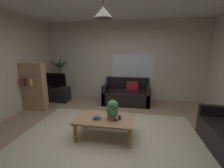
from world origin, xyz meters
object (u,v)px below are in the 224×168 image
at_px(book_on_table_0, 97,119).
at_px(potted_palm_corner, 60,79).
at_px(couch_under_window, 126,95).
at_px(tv, 55,80).
at_px(pendant_lamp, 103,13).
at_px(coffee_table, 105,121).
at_px(tv_stand, 56,94).
at_px(remote_on_table_0, 115,119).
at_px(remote_on_table_1, 120,117).
at_px(book_on_table_2, 96,117).
at_px(potted_plant_on_table, 112,110).
at_px(bookshelf_corner, 34,87).
at_px(book_on_table_1, 97,118).

distance_m(book_on_table_0, potted_palm_corner, 3.24).
bearing_deg(couch_under_window, book_on_table_0, -100.31).
height_order(tv, pendant_lamp, pendant_lamp).
xyz_separation_m(coffee_table, tv_stand, (-2.18, 1.89, -0.11)).
distance_m(coffee_table, book_on_table_0, 0.17).
bearing_deg(remote_on_table_0, remote_on_table_1, 22.71).
bearing_deg(tv, coffee_table, -40.66).
height_order(couch_under_window, remote_on_table_1, couch_under_window).
bearing_deg(book_on_table_2, potted_palm_corner, 130.72).
xyz_separation_m(remote_on_table_1, tv, (-2.48, 1.80, 0.33)).
bearing_deg(potted_plant_on_table, remote_on_table_1, 37.08).
distance_m(book_on_table_0, potted_plant_on_table, 0.35).
height_order(book_on_table_0, remote_on_table_0, remote_on_table_0).
bearing_deg(remote_on_table_1, tv, 136.71).
height_order(coffee_table, tv, tv).
xyz_separation_m(remote_on_table_0, potted_palm_corner, (-2.46, 2.37, 0.27)).
xyz_separation_m(potted_plant_on_table, potted_palm_corner, (-2.40, 2.38, 0.08)).
height_order(coffee_table, pendant_lamp, pendant_lamp).
height_order(remote_on_table_1, tv_stand, tv_stand).
distance_m(remote_on_table_1, bookshelf_corner, 2.85).
height_order(remote_on_table_1, pendant_lamp, pendant_lamp).
distance_m(remote_on_table_1, tv, 3.08).
bearing_deg(tv_stand, coffee_table, -40.98).
height_order(remote_on_table_1, potted_palm_corner, potted_palm_corner).
xyz_separation_m(potted_plant_on_table, tv, (-2.34, 1.91, 0.14)).
xyz_separation_m(couch_under_window, tv_stand, (-2.45, -0.24, -0.02)).
bearing_deg(remote_on_table_1, book_on_table_0, -166.72).
xyz_separation_m(book_on_table_2, potted_palm_corner, (-2.10, 2.44, 0.22)).
bearing_deg(remote_on_table_0, potted_palm_corner, 111.32).
xyz_separation_m(remote_on_table_1, potted_plant_on_table, (-0.13, -0.10, 0.19)).
bearing_deg(potted_plant_on_table, tv_stand, 140.53).
bearing_deg(coffee_table, potted_plant_on_table, -11.47).
relative_size(book_on_table_2, bookshelf_corner, 0.08).
xyz_separation_m(tv_stand, tv, (0.00, -0.02, 0.51)).
height_order(potted_palm_corner, bookshelf_corner, potted_palm_corner).
distance_m(remote_on_table_1, potted_palm_corner, 3.42).
height_order(potted_plant_on_table, bookshelf_corner, bookshelf_corner).
distance_m(potted_plant_on_table, tv, 3.02).
bearing_deg(potted_palm_corner, remote_on_table_0, -43.91).
bearing_deg(tv_stand, tv, -90.00).
relative_size(tv_stand, pendant_lamp, 1.88).
relative_size(book_on_table_1, remote_on_table_1, 0.94).
height_order(bookshelf_corner, pendant_lamp, pendant_lamp).
bearing_deg(potted_palm_corner, bookshelf_corner, -95.39).
relative_size(coffee_table, pendant_lamp, 2.42).
height_order(tv_stand, bookshelf_corner, bookshelf_corner).
relative_size(remote_on_table_0, potted_palm_corner, 0.10).
bearing_deg(tv, remote_on_table_1, -36.08).
bearing_deg(remote_on_table_1, couch_under_window, 83.37).
bearing_deg(coffee_table, book_on_table_1, -149.42).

